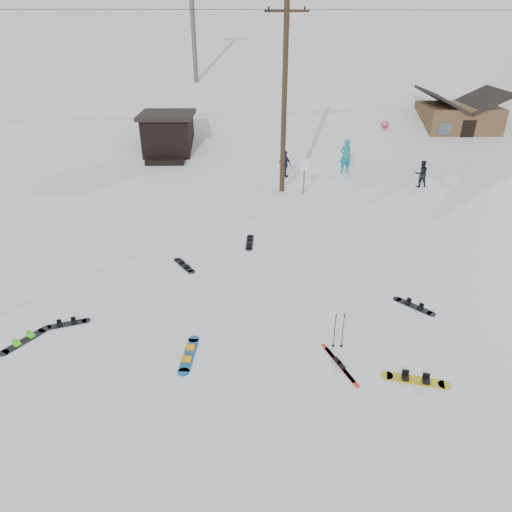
{
  "coord_description": "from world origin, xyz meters",
  "views": [
    {
      "loc": [
        0.4,
        -8.95,
        8.18
      ],
      "look_at": [
        0.53,
        3.94,
        1.4
      ],
      "focal_mm": 32.0,
      "sensor_mm": 36.0,
      "label": 1
    }
  ],
  "objects_px": {
    "cabin": "(456,123)",
    "hero_skis": "(339,364)",
    "utility_pole": "(284,98)",
    "hero_snowboard": "(189,354)"
  },
  "relations": [
    {
      "from": "cabin",
      "to": "hero_skis",
      "type": "relative_size",
      "value": 3.11
    },
    {
      "from": "utility_pole",
      "to": "hero_skis",
      "type": "distance_m",
      "value": 14.42
    },
    {
      "from": "cabin",
      "to": "hero_snowboard",
      "type": "height_order",
      "value": "cabin"
    },
    {
      "from": "hero_skis",
      "to": "cabin",
      "type": "bearing_deg",
      "value": 41.59
    },
    {
      "from": "hero_snowboard",
      "to": "hero_skis",
      "type": "xyz_separation_m",
      "value": [
        4.04,
        -0.43,
        -0.0
      ]
    },
    {
      "from": "hero_snowboard",
      "to": "cabin",
      "type": "bearing_deg",
      "value": -30.25
    },
    {
      "from": "utility_pole",
      "to": "hero_skis",
      "type": "height_order",
      "value": "utility_pole"
    },
    {
      "from": "utility_pole",
      "to": "cabin",
      "type": "xyz_separation_m",
      "value": [
        13.0,
        10.0,
        -3.2
      ]
    },
    {
      "from": "cabin",
      "to": "hero_skis",
      "type": "bearing_deg",
      "value": -117.49
    },
    {
      "from": "cabin",
      "to": "hero_skis",
      "type": "xyz_separation_m",
      "value": [
        -12.29,
        -23.62,
        -1.46
      ]
    }
  ]
}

